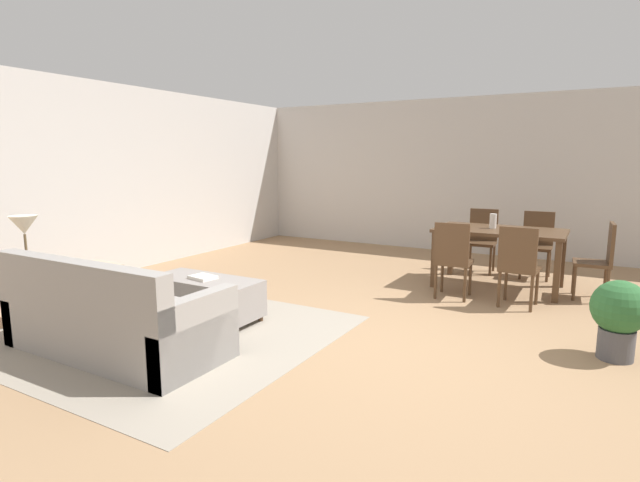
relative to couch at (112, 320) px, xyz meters
name	(u,v)px	position (x,y,z in m)	size (l,w,h in m)	color
ground_plane	(377,347)	(1.92, 1.24, -0.30)	(10.80, 10.80, 0.00)	#9E7A56
wall_back	(495,176)	(1.92, 6.24, 1.05)	(9.00, 0.12, 2.70)	beige
wall_left	(91,181)	(-2.58, 1.74, 1.05)	(0.12, 11.00, 2.70)	beige
area_rug	(167,333)	(0.03, 0.57, -0.29)	(3.00, 2.80, 0.01)	gray
couch	(112,320)	(0.00, 0.00, 0.00)	(1.97, 0.86, 0.86)	gray
ottoman_table	(206,296)	(0.05, 1.09, -0.05)	(1.20, 0.52, 0.43)	gray
side_table	(29,281)	(-1.29, 0.06, 0.16)	(0.40, 0.40, 0.58)	olive
table_lamp	(24,227)	(-1.29, 0.06, 0.70)	(0.26, 0.26, 0.53)	brown
dining_table	(500,236)	(2.45, 3.95, 0.37)	(1.56, 0.94, 0.76)	#513823
dining_chair_near_left	(453,256)	(2.07, 3.10, 0.22)	(0.42, 0.42, 0.92)	#513823
dining_chair_near_right	(518,262)	(2.80, 3.10, 0.22)	(0.42, 0.42, 0.92)	#513823
dining_chair_far_left	(482,236)	(2.06, 4.79, 0.22)	(0.42, 0.42, 0.92)	#513823
dining_chair_far_right	(537,241)	(2.81, 4.80, 0.22)	(0.41, 0.41, 0.92)	#513823
dining_chair_head_east	(601,256)	(3.59, 3.93, 0.22)	(0.43, 0.43, 0.92)	#513823
vase_centerpiece	(493,221)	(2.35, 3.98, 0.56)	(0.09, 0.09, 0.19)	silver
book_on_ottoman	(203,277)	(0.05, 1.07, 0.15)	(0.26, 0.20, 0.03)	silver
potted_plant	(619,314)	(3.75, 1.98, 0.09)	(0.44, 0.44, 0.67)	#4C4C51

